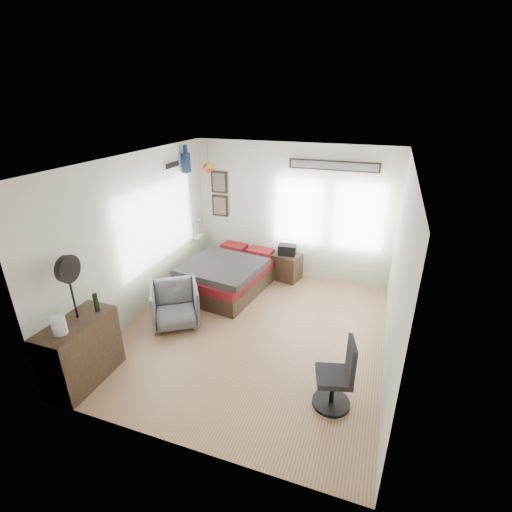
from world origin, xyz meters
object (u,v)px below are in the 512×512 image
object	(u,v)px
dresser	(81,351)
nightstand	(286,267)
bed	(228,275)
armchair	(175,305)
task_chair	(338,380)

from	to	relation	value
dresser	nightstand	xyz separation A→B (m)	(1.74, 3.76, -0.18)
bed	nightstand	size ratio (longest dim) A/B	3.76
dresser	armchair	bearing A→B (deg)	74.25
armchair	task_chair	world-z (taller)	task_chair
armchair	task_chair	bearing A→B (deg)	-51.52
nightstand	task_chair	size ratio (longest dim) A/B	0.58
task_chair	dresser	bearing A→B (deg)	176.93
dresser	armchair	world-z (taller)	dresser
armchair	nightstand	size ratio (longest dim) A/B	1.41
bed	armchair	world-z (taller)	armchair
bed	dresser	bearing A→B (deg)	-96.73
bed	dresser	size ratio (longest dim) A/B	2.04
bed	nightstand	bearing A→B (deg)	47.00
dresser	task_chair	xyz separation A→B (m)	(3.21, 0.66, -0.07)
bed	dresser	distance (m)	3.08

